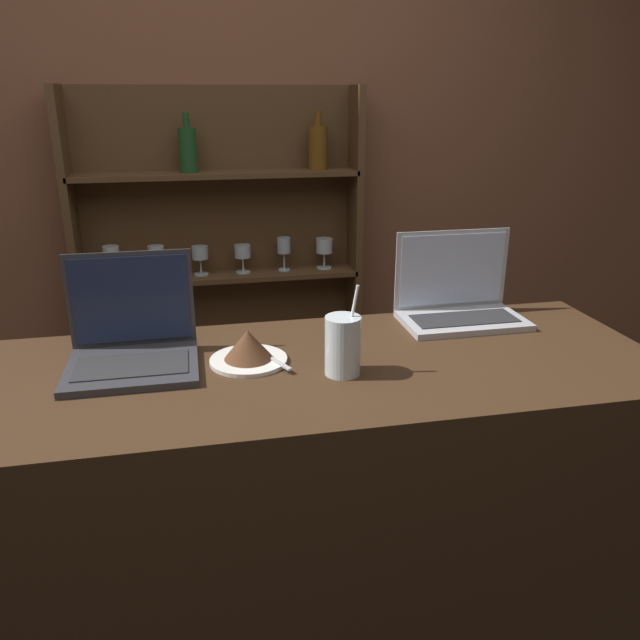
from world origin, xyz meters
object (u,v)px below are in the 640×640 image
laptop_near (132,342)px  laptop_far (458,300)px  cake_plate (248,349)px  water_glass (343,345)px

laptop_near → laptop_far: bearing=8.8°
laptop_far → cake_plate: bearing=-163.3°
laptop_far → water_glass: 0.50m
laptop_far → water_glass: laptop_far is taller
laptop_far → laptop_near: bearing=-171.2°
laptop_near → cake_plate: laptop_near is taller
water_glass → laptop_near: bearing=161.8°
laptop_far → water_glass: (-0.41, -0.29, 0.01)m
laptop_far → cake_plate: (-0.62, -0.19, -0.02)m
laptop_near → water_glass: 0.50m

